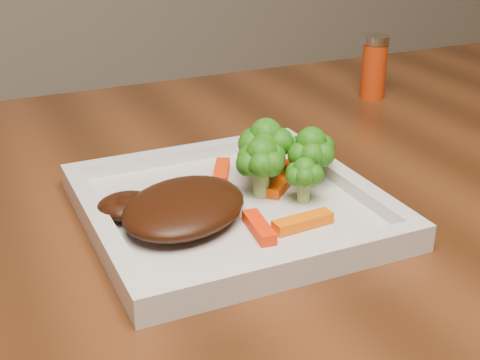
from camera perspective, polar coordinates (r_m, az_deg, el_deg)
name	(u,v)px	position (r m, az deg, el deg)	size (l,w,h in m)	color
plate	(231,211)	(0.65, -0.81, -2.66)	(0.27, 0.27, 0.01)	silver
steak	(184,207)	(0.61, -4.80, -2.29)	(0.13, 0.10, 0.03)	#361608
broccoli_0	(266,150)	(0.68, 2.21, 2.61)	(0.06, 0.06, 0.07)	#147413
broccoli_1	(311,155)	(0.68, 6.05, 2.10)	(0.06, 0.06, 0.06)	#206210
broccoli_2	(304,174)	(0.64, 5.51, 0.51)	(0.04, 0.04, 0.06)	#1F6110
broccoli_3	(261,167)	(0.65, 1.85, 1.12)	(0.06, 0.06, 0.06)	#256010
carrot_0	(303,222)	(0.60, 5.38, -3.57)	(0.06, 0.02, 0.01)	#FC6704
carrot_2	(259,227)	(0.59, 1.64, -4.04)	(0.05, 0.01, 0.01)	#FF2D04
carrot_3	(296,164)	(0.72, 4.83, 1.35)	(0.06, 0.02, 0.01)	red
carrot_4	(221,171)	(0.70, -1.60, 0.73)	(0.05, 0.01, 0.01)	#FB3504
carrot_6	(281,184)	(0.67, 3.50, -0.38)	(0.05, 0.01, 0.01)	#E64003
spice_shaker	(374,67)	(1.01, 11.37, 9.44)	(0.04, 0.04, 0.09)	#B9310A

